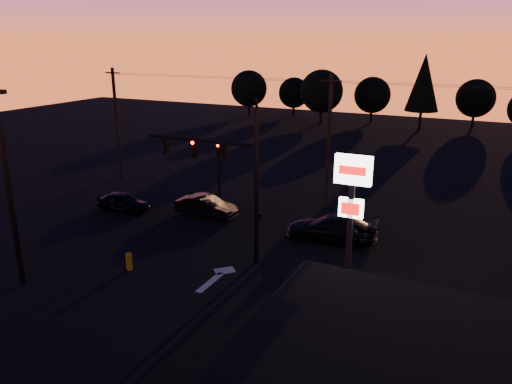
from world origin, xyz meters
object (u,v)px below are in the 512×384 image
traffic_signal_mast (228,167)px  car_left (123,202)px  secondary_signal (219,165)px  bollard (129,262)px  car_right (331,228)px  suv_parked (327,339)px  car_mid (206,206)px  parking_lot_light (7,177)px  pylon_sign (351,201)px

traffic_signal_mast → car_left: traffic_signal_mast is taller
secondary_signal → car_left: (-5.18, -4.06, -2.23)m
bollard → car_right: bearing=45.5°
traffic_signal_mast → suv_parked: traffic_signal_mast is taller
car_left → car_right: size_ratio=0.71×
car_right → suv_parked: 11.04m
secondary_signal → car_right: (9.10, -2.93, -2.11)m
car_left → car_right: bearing=-86.6°
bollard → car_left: size_ratio=0.24×
traffic_signal_mast → car_mid: 7.90m
parking_lot_light → car_left: parking_lot_light is taller
traffic_signal_mast → secondary_signal: bearing=123.2°
traffic_signal_mast → suv_parked: (7.40, -6.01, -4.28)m
car_left → suv_parked: 19.87m
traffic_signal_mast → pylon_sign: traffic_signal_mast is taller
car_right → parking_lot_light: bearing=-49.4°
traffic_signal_mast → car_right: size_ratio=1.65×
pylon_sign → car_right: bearing=112.4°
car_left → suv_parked: (17.48, -9.44, 0.03)m
traffic_signal_mast → car_mid: size_ratio=2.08×
suv_parked → car_right: bearing=108.3°
car_right → bollard: bearing=-48.8°
pylon_sign → suv_parked: 5.53m
bollard → car_mid: size_ratio=0.21×
bollard → suv_parked: (11.19, -2.43, 0.21)m
traffic_signal_mast → pylon_sign: size_ratio=1.26×
secondary_signal → car_left: bearing=-141.9°
parking_lot_light → pylon_sign: size_ratio=1.34×
traffic_signal_mast → car_left: bearing=161.2°
car_right → secondary_signal: bearing=-112.2°
secondary_signal → car_left: secondary_signal is taller
pylon_sign → bollard: size_ratio=7.67×
suv_parked → pylon_sign: bearing=96.3°
bollard → car_left: bearing=131.9°
parking_lot_light → suv_parked: 15.54m
secondary_signal → car_left: 6.95m
parking_lot_light → car_mid: parking_lot_light is taller
car_left → secondary_signal: bearing=-53.0°
secondary_signal → bollard: bearing=-84.3°
car_left → car_right: car_right is taller
pylon_sign → car_left: pylon_sign is taller
suv_parked → car_mid: bearing=138.6°
bollard → suv_parked: 11.46m
secondary_signal → car_right: 9.79m
bollard → traffic_signal_mast: bearing=43.3°
traffic_signal_mast → secondary_signal: (-4.90, 7.49, -2.07)m
bollard → car_mid: (-0.65, 8.54, 0.24)m
car_mid → traffic_signal_mast: bearing=-137.3°
secondary_signal → pylon_sign: pylon_sign is taller
car_mid → bollard: bearing=-174.8°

